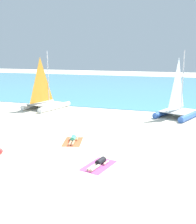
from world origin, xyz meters
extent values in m
plane|color=beige|center=(0.00, 10.00, 0.00)|extent=(120.00, 120.00, 0.00)
cube|color=#4C9EB7|center=(0.00, 32.65, 0.03)|extent=(120.00, 40.00, 0.05)
cylinder|color=blue|center=(4.46, 11.91, 0.25)|extent=(2.09, 4.22, 0.50)
cylinder|color=blue|center=(6.57, 11.06, 0.25)|extent=(2.09, 4.22, 0.50)
cube|color=silver|center=(5.43, 11.29, 0.53)|extent=(3.15, 3.43, 0.06)
cylinder|color=silver|center=(5.67, 11.87, 3.08)|extent=(0.10, 0.10, 5.17)
pyramid|color=white|center=(5.28, 10.92, 2.93)|extent=(0.91, 2.13, 4.35)
cylinder|color=white|center=(-8.34, 11.27, 0.25)|extent=(1.53, 4.33, 0.50)
cylinder|color=white|center=(-6.14, 10.72, 0.25)|extent=(1.53, 4.33, 0.50)
cube|color=silver|center=(-7.29, 10.79, 0.53)|extent=(2.88, 3.24, 0.06)
cylinder|color=silver|center=(-7.14, 11.39, 3.08)|extent=(0.10, 0.10, 5.16)
pyramid|color=orange|center=(-7.39, 10.40, 2.92)|extent=(0.61, 2.22, 4.34)
cube|color=#EA5933|center=(-0.48, 2.13, 0.01)|extent=(1.54, 2.12, 0.01)
cylinder|color=#3FB28C|center=(-0.53, 2.33, 0.16)|extent=(0.45, 0.68, 0.30)
sphere|color=tan|center=(-0.63, 2.72, 0.16)|extent=(0.22, 0.22, 0.22)
cylinder|color=tan|center=(-0.45, 1.67, 0.08)|extent=(0.33, 0.79, 0.14)
cylinder|color=tan|center=(-0.28, 1.72, 0.08)|extent=(0.33, 0.79, 0.14)
cylinder|color=tan|center=(-0.78, 2.42, 0.07)|extent=(0.21, 0.46, 0.10)
cylinder|color=tan|center=(-0.35, 2.53, 0.07)|extent=(0.21, 0.46, 0.10)
cube|color=#D84C99|center=(2.19, -0.81, 0.01)|extent=(1.49, 2.09, 0.01)
cylinder|color=black|center=(2.24, -0.62, 0.16)|extent=(0.43, 0.67, 0.30)
sphere|color=beige|center=(2.33, -0.22, 0.16)|extent=(0.22, 0.22, 0.22)
cylinder|color=beige|center=(2.01, -1.23, 0.08)|extent=(0.31, 0.79, 0.14)
cylinder|color=beige|center=(2.18, -1.27, 0.08)|extent=(0.31, 0.79, 0.14)
cylinder|color=beige|center=(2.06, -0.42, 0.07)|extent=(0.20, 0.46, 0.10)
cylinder|color=beige|center=(2.49, -0.51, 0.07)|extent=(0.20, 0.46, 0.10)
sphere|color=red|center=(-3.43, -1.03, 0.16)|extent=(0.33, 0.33, 0.33)
camera|label=1|loc=(6.05, -12.50, 5.38)|focal=43.07mm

